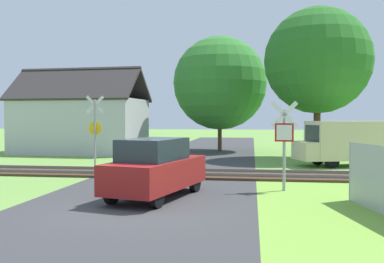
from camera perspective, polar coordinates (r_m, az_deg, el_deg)
name	(u,v)px	position (r m, az deg, el deg)	size (l,w,h in m)	color
ground_plane	(132,209)	(11.48, -8.03, -10.20)	(160.00, 160.00, 0.00)	#6B9942
road_asphalt	(150,195)	(13.38, -5.63, -8.46)	(6.54, 80.00, 0.01)	#38383A
rail_track	(177,174)	(17.94, -2.04, -5.66)	(60.00, 2.60, 0.22)	#422D1E
stop_sign_near	(284,139)	(14.25, 12.20, -0.95)	(0.88, 0.18, 2.94)	#9E9EA5
crossing_sign_far	(95,127)	(20.87, -12.81, 0.61)	(0.87, 0.19, 3.47)	#9E9EA5
house	(80,124)	(30.06, -14.65, 1.01)	(8.91, 5.66, 5.82)	#B7B7BC
tree_center	(220,83)	(31.05, 3.74, 6.45)	(6.72, 6.72, 8.27)	#513823
tree_right	(318,61)	(26.23, 16.40, 9.04)	(6.17, 6.17, 8.83)	#513823
mail_truck	(348,141)	(22.62, 20.14, -1.23)	(5.23, 3.21, 2.24)	beige
parked_car	(156,168)	(12.83, -4.86, -4.88)	(2.57, 4.28, 1.78)	maroon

